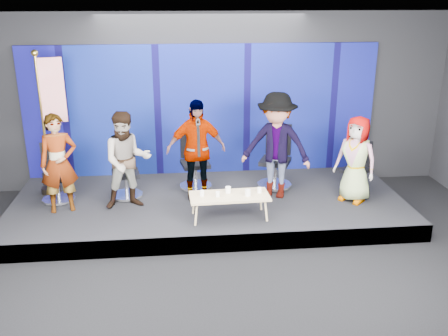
{
  "coord_description": "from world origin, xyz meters",
  "views": [
    {
      "loc": [
        -0.58,
        -5.85,
        3.81
      ],
      "look_at": [
        0.27,
        2.4,
        0.9
      ],
      "focal_mm": 40.0,
      "sensor_mm": 36.0,
      "label": 1
    }
  ],
  "objects_px": {
    "chair_d": "(276,166)",
    "coffee_table": "(229,197)",
    "mug_a": "(202,193)",
    "mug_b": "(218,194)",
    "panelist_c": "(196,150)",
    "panelist_e": "(356,159)",
    "mug_e": "(259,190)",
    "chair_c": "(195,169)",
    "panelist_a": "(59,164)",
    "mug_d": "(248,193)",
    "chair_a": "(57,182)",
    "panelist_b": "(127,160)",
    "panelist_d": "(276,146)",
    "flag_stand": "(51,120)",
    "mug_c": "(228,190)",
    "chair_e": "(356,175)"
  },
  "relations": [
    {
      "from": "chair_c",
      "to": "chair_a",
      "type": "bearing_deg",
      "value": 179.87
    },
    {
      "from": "panelist_d",
      "to": "mug_b",
      "type": "xyz_separation_m",
      "value": [
        -1.13,
        -0.9,
        -0.52
      ]
    },
    {
      "from": "panelist_b",
      "to": "chair_a",
      "type": "bearing_deg",
      "value": 151.32
    },
    {
      "from": "chair_c",
      "to": "coffee_table",
      "type": "relative_size",
      "value": 0.85
    },
    {
      "from": "mug_d",
      "to": "mug_a",
      "type": "bearing_deg",
      "value": 173.65
    },
    {
      "from": "chair_a",
      "to": "panelist_c",
      "type": "bearing_deg",
      "value": -18.14
    },
    {
      "from": "mug_a",
      "to": "mug_b",
      "type": "distance_m",
      "value": 0.26
    },
    {
      "from": "panelist_a",
      "to": "coffee_table",
      "type": "xyz_separation_m",
      "value": [
        2.79,
        -0.59,
        -0.47
      ]
    },
    {
      "from": "flag_stand",
      "to": "mug_d",
      "type": "bearing_deg",
      "value": -42.51
    },
    {
      "from": "chair_d",
      "to": "coffee_table",
      "type": "bearing_deg",
      "value": -104.44
    },
    {
      "from": "panelist_c",
      "to": "mug_b",
      "type": "bearing_deg",
      "value": -82.19
    },
    {
      "from": "chair_c",
      "to": "mug_b",
      "type": "xyz_separation_m",
      "value": [
        0.3,
        -1.49,
        0.08
      ]
    },
    {
      "from": "chair_a",
      "to": "panelist_e",
      "type": "bearing_deg",
      "value": -21.18
    },
    {
      "from": "mug_b",
      "to": "flag_stand",
      "type": "height_order",
      "value": "flag_stand"
    },
    {
      "from": "panelist_c",
      "to": "mug_b",
      "type": "height_order",
      "value": "panelist_c"
    },
    {
      "from": "flag_stand",
      "to": "panelist_a",
      "type": "bearing_deg",
      "value": -91.3
    },
    {
      "from": "chair_d",
      "to": "coffee_table",
      "type": "height_order",
      "value": "chair_d"
    },
    {
      "from": "chair_d",
      "to": "panelist_c",
      "type": "bearing_deg",
      "value": -141.55
    },
    {
      "from": "mug_e",
      "to": "chair_a",
      "type": "bearing_deg",
      "value": 163.88
    },
    {
      "from": "chair_a",
      "to": "mug_e",
      "type": "distance_m",
      "value": 3.63
    },
    {
      "from": "panelist_b",
      "to": "chair_c",
      "type": "xyz_separation_m",
      "value": [
        1.17,
        0.82,
        -0.48
      ]
    },
    {
      "from": "chair_e",
      "to": "coffee_table",
      "type": "relative_size",
      "value": 0.72
    },
    {
      "from": "mug_d",
      "to": "mug_e",
      "type": "distance_m",
      "value": 0.25
    },
    {
      "from": "mug_d",
      "to": "mug_e",
      "type": "relative_size",
      "value": 1.25
    },
    {
      "from": "panelist_b",
      "to": "panelist_c",
      "type": "height_order",
      "value": "panelist_c"
    },
    {
      "from": "mug_a",
      "to": "mug_d",
      "type": "relative_size",
      "value": 0.82
    },
    {
      "from": "chair_e",
      "to": "panelist_e",
      "type": "distance_m",
      "value": 0.67
    },
    {
      "from": "mug_d",
      "to": "mug_e",
      "type": "bearing_deg",
      "value": 30.11
    },
    {
      "from": "chair_d",
      "to": "mug_e",
      "type": "height_order",
      "value": "chair_d"
    },
    {
      "from": "panelist_e",
      "to": "coffee_table",
      "type": "bearing_deg",
      "value": -121.77
    },
    {
      "from": "panelist_c",
      "to": "panelist_b",
      "type": "bearing_deg",
      "value": -174.27
    },
    {
      "from": "chair_a",
      "to": "mug_e",
      "type": "xyz_separation_m",
      "value": [
        3.48,
        -1.01,
        0.1
      ]
    },
    {
      "from": "panelist_e",
      "to": "mug_d",
      "type": "bearing_deg",
      "value": -118.19
    },
    {
      "from": "mug_a",
      "to": "mug_c",
      "type": "distance_m",
      "value": 0.44
    },
    {
      "from": "chair_a",
      "to": "mug_e",
      "type": "height_order",
      "value": "chair_a"
    },
    {
      "from": "chair_c",
      "to": "coffee_table",
      "type": "height_order",
      "value": "chair_c"
    },
    {
      "from": "panelist_d",
      "to": "panelist_e",
      "type": "height_order",
      "value": "panelist_d"
    },
    {
      "from": "panelist_c",
      "to": "chair_c",
      "type": "bearing_deg",
      "value": 82.17
    },
    {
      "from": "chair_c",
      "to": "panelist_c",
      "type": "bearing_deg",
      "value": -97.83
    },
    {
      "from": "panelist_c",
      "to": "chair_e",
      "type": "relative_size",
      "value": 1.9
    },
    {
      "from": "panelist_b",
      "to": "panelist_d",
      "type": "bearing_deg",
      "value": -5.13
    },
    {
      "from": "panelist_a",
      "to": "panelist_b",
      "type": "bearing_deg",
      "value": -13.45
    },
    {
      "from": "chair_a",
      "to": "chair_d",
      "type": "xyz_separation_m",
      "value": [
        4.02,
        0.29,
        0.05
      ]
    },
    {
      "from": "panelist_c",
      "to": "chair_e",
      "type": "distance_m",
      "value": 3.04
    },
    {
      "from": "mug_b",
      "to": "mug_e",
      "type": "distance_m",
      "value": 0.71
    },
    {
      "from": "panelist_a",
      "to": "panelist_d",
      "type": "bearing_deg",
      "value": -11.15
    },
    {
      "from": "chair_a",
      "to": "panelist_b",
      "type": "distance_m",
      "value": 1.46
    },
    {
      "from": "chair_a",
      "to": "mug_b",
      "type": "bearing_deg",
      "value": -36.96
    },
    {
      "from": "panelist_e",
      "to": "mug_e",
      "type": "bearing_deg",
      "value": -120.04
    },
    {
      "from": "panelist_e",
      "to": "mug_b",
      "type": "distance_m",
      "value": 2.57
    }
  ]
}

